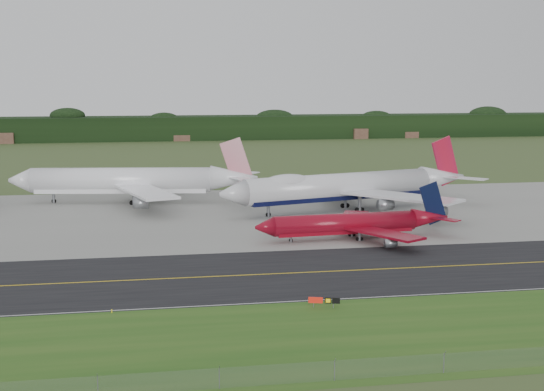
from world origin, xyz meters
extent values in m
plane|color=#384B23|center=(0.00, 0.00, 0.00)|extent=(600.00, 600.00, 0.00)
cube|color=#245218|center=(0.00, -35.00, 0.01)|extent=(400.00, 30.00, 0.01)
cube|color=black|center=(0.00, -4.00, 0.01)|extent=(400.00, 32.00, 0.02)
cube|color=gray|center=(0.00, 51.00, 0.01)|extent=(400.00, 78.00, 0.01)
cube|color=gold|center=(0.00, -4.00, 0.03)|extent=(400.00, 0.40, 0.00)
cube|color=silver|center=(0.00, -19.50, 0.03)|extent=(400.00, 0.25, 0.00)
plane|color=slate|center=(0.00, -48.00, 1.10)|extent=(320.00, 0.00, 320.00)
cylinder|color=slate|center=(0.00, -48.00, 1.10)|extent=(0.10, 0.10, 2.20)
cube|color=black|center=(0.00, 275.00, 6.00)|extent=(700.00, 24.00, 12.00)
cylinder|color=silver|center=(20.67, 51.16, 5.93)|extent=(48.12, 18.61, 6.12)
cube|color=black|center=(20.67, 51.16, 3.94)|extent=(45.40, 16.50, 2.14)
cone|color=silver|center=(-5.49, 44.02, 5.93)|extent=(7.43, 7.49, 6.12)
cone|color=silver|center=(50.07, 59.19, 6.39)|extent=(13.89, 9.26, 6.12)
ellipsoid|color=silver|center=(7.65, 47.61, 7.61)|extent=(13.42, 8.31, 3.90)
cube|color=silver|center=(32.34, 40.21, 4.86)|extent=(24.28, 26.44, 0.52)
cube|color=silver|center=(25.16, 66.53, 4.86)|extent=(13.19, 28.36, 0.52)
cube|color=#BA1530|center=(50.73, 59.37, 10.55)|extent=(8.62, 2.79, 12.69)
cylinder|color=gray|center=(28.56, 39.79, 3.19)|extent=(3.90, 3.36, 2.57)
cylinder|color=gray|center=(21.69, 64.97, 3.19)|extent=(3.90, 3.36, 2.57)
cylinder|color=gray|center=(37.02, 29.80, 3.19)|extent=(3.90, 3.36, 2.57)
cylinder|color=gray|center=(23.90, 77.87, 3.19)|extent=(3.90, 3.36, 2.57)
cylinder|color=black|center=(3.00, 46.34, 0.55)|extent=(1.19, 0.77, 1.10)
cylinder|color=slate|center=(25.28, 48.93, 2.05)|extent=(1.05, 1.05, 4.09)
cylinder|color=black|center=(25.28, 48.93, 0.55)|extent=(1.21, 0.82, 1.10)
cylinder|color=slate|center=(23.51, 55.43, 2.05)|extent=(1.05, 1.05, 4.09)
cylinder|color=black|center=(23.51, 55.43, 0.55)|extent=(1.21, 0.82, 1.10)
cylinder|color=maroon|center=(13.70, 20.00, 3.17)|extent=(28.95, 6.12, 3.89)
cube|color=maroon|center=(13.70, 20.00, 1.91)|extent=(27.45, 5.04, 1.36)
cone|color=maroon|center=(-2.41, 18.74, 3.17)|extent=(3.88, 4.16, 3.89)
cone|color=maroon|center=(31.81, 21.42, 3.46)|extent=(7.86, 4.47, 3.89)
cube|color=maroon|center=(19.24, 12.41, 2.49)|extent=(12.39, 16.49, 0.44)
cube|color=maroon|center=(17.99, 28.36, 2.49)|extent=(10.47, 16.81, 0.44)
cube|color=black|center=(32.35, 21.46, 6.40)|extent=(6.15, 0.79, 8.85)
cylinder|color=gray|center=(19.25, 8.57, 1.43)|extent=(2.24, 1.79, 1.63)
cylinder|color=gray|center=(17.40, 32.16, 1.43)|extent=(2.24, 1.79, 1.63)
cylinder|color=black|center=(2.81, 19.15, 0.35)|extent=(0.72, 0.37, 0.70)
cylinder|color=slate|center=(16.16, 18.05, 1.00)|extent=(0.59, 0.59, 2.01)
cylinder|color=black|center=(16.16, 18.05, 0.35)|extent=(0.73, 0.40, 0.70)
cylinder|color=slate|center=(15.83, 22.31, 1.00)|extent=(0.59, 0.59, 2.01)
cylinder|color=black|center=(15.83, 22.31, 0.35)|extent=(0.73, 0.40, 0.70)
cylinder|color=white|center=(-30.21, 72.43, 5.82)|extent=(45.48, 12.55, 6.26)
cube|color=white|center=(-30.21, 72.43, 3.79)|extent=(43.02, 10.68, 2.19)
cone|color=white|center=(-55.30, 76.00, 5.82)|extent=(6.46, 6.99, 6.26)
cone|color=white|center=(-2.03, 68.42, 6.29)|extent=(12.65, 7.87, 6.26)
cube|color=white|center=(-24.22, 58.55, 4.73)|extent=(15.28, 27.05, 0.56)
cube|color=white|center=(-20.58, 84.09, 4.73)|extent=(20.90, 26.05, 0.56)
cube|color=#B50C2D|center=(-1.34, 68.32, 10.35)|extent=(8.61, 1.71, 12.44)
cylinder|color=gray|center=(-25.46, 52.49, 3.02)|extent=(3.75, 3.08, 2.63)
cylinder|color=gray|center=(-20.08, 90.25, 3.02)|extent=(3.75, 3.08, 2.63)
cylinder|color=black|center=(-47.16, 74.85, 0.56)|extent=(1.19, 0.66, 1.13)
cylinder|color=slate|center=(-27.13, 68.52, 1.97)|extent=(0.99, 0.99, 3.95)
cylinder|color=black|center=(-27.13, 68.52, 0.56)|extent=(1.19, 0.72, 1.13)
cylinder|color=slate|center=(-26.16, 75.33, 1.97)|extent=(0.99, 0.99, 3.95)
cylinder|color=black|center=(-26.16, 75.33, 0.56)|extent=(1.19, 0.72, 1.13)
cylinder|color=slate|center=(-2.38, -22.71, 0.32)|extent=(0.11, 0.11, 0.63)
cylinder|color=slate|center=(0.23, -23.43, 0.32)|extent=(0.11, 0.11, 0.63)
cube|color=#A7170C|center=(-2.12, -22.78, 1.04)|extent=(1.96, 0.69, 0.81)
cube|color=black|center=(-0.47, -23.24, 1.04)|extent=(0.91, 0.40, 0.81)
cube|color=black|center=(0.57, -23.53, 1.04)|extent=(1.09, 0.45, 0.81)
cylinder|color=yellow|center=(-29.61, -20.50, 0.25)|extent=(0.16, 0.16, 0.50)
cylinder|color=yellow|center=(1.04, -20.50, 0.25)|extent=(0.16, 0.16, 0.50)
camera|label=1|loc=(-25.25, -120.55, 31.00)|focal=50.00mm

